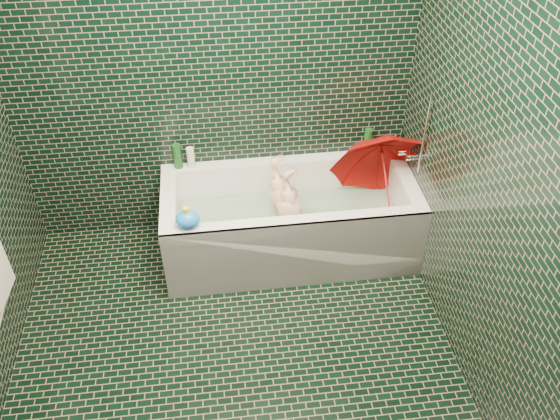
{
  "coord_description": "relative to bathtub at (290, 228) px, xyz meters",
  "views": [
    {
      "loc": [
        -0.01,
        -2.02,
        2.95
      ],
      "look_at": [
        0.36,
        0.82,
        0.54
      ],
      "focal_mm": 38.0,
      "sensor_mm": 36.0,
      "label": 1
    }
  ],
  "objects": [
    {
      "name": "wall_right",
      "position": [
        0.85,
        -1.01,
        1.04
      ],
      "size": [
        0.0,
        2.8,
        2.8
      ],
      "primitive_type": "plane",
      "rotation": [
        1.57,
        0.0,
        -1.57
      ],
      "color": "black",
      "rests_on": "floor"
    },
    {
      "name": "faucet",
      "position": [
        0.81,
        0.01,
        0.56
      ],
      "size": [
        0.18,
        0.19,
        0.55
      ],
      "color": "silver",
      "rests_on": "wall_right"
    },
    {
      "name": "bottle_right_tall",
      "position": [
        0.6,
        0.34,
        0.44
      ],
      "size": [
        0.07,
        0.07,
        0.2
      ],
      "primitive_type": "cylinder",
      "rotation": [
        0.0,
        0.0,
        0.24
      ],
      "color": "#144719",
      "rests_on": "bathtub"
    },
    {
      "name": "umbrella",
      "position": [
        0.64,
        -0.02,
        0.36
      ],
      "size": [
        0.94,
        1.02,
        1.06
      ],
      "primitive_type": "imported",
      "rotation": [
        0.51,
        -0.39,
        -0.29
      ],
      "color": "red",
      "rests_on": "bathtub"
    },
    {
      "name": "water",
      "position": [
        0.0,
        0.02,
        0.09
      ],
      "size": [
        1.48,
        0.53,
        0.0
      ],
      "primitive_type": "cube",
      "color": "silver",
      "rests_on": "bathtub"
    },
    {
      "name": "bottle_left_short",
      "position": [
        -0.64,
        0.34,
        0.42
      ],
      "size": [
        0.06,
        0.06,
        0.15
      ],
      "primitive_type": "cylinder",
      "rotation": [
        0.0,
        0.0,
        0.25
      ],
      "color": "white",
      "rests_on": "bathtub"
    },
    {
      "name": "bottle_left_tall",
      "position": [
        -0.73,
        0.35,
        0.43
      ],
      "size": [
        0.08,
        0.08,
        0.18
      ],
      "primitive_type": "cylinder",
      "rotation": [
        0.0,
        0.0,
        -0.34
      ],
      "color": "#144719",
      "rests_on": "bathtub"
    },
    {
      "name": "child",
      "position": [
        0.01,
        0.01,
        0.1
      ],
      "size": [
        0.98,
        0.59,
        0.34
      ],
      "primitive_type": "imported",
      "rotation": [
        -1.43,
        0.0,
        -1.26
      ],
      "color": "#E6B18F",
      "rests_on": "bathtub"
    },
    {
      "name": "soap_bottle_a",
      "position": [
        0.73,
        0.33,
        0.34
      ],
      "size": [
        0.11,
        0.11,
        0.27
      ],
      "primitive_type": "imported",
      "rotation": [
        0.0,
        0.0,
        0.02
      ],
      "color": "white",
      "rests_on": "bathtub"
    },
    {
      "name": "bath_toy",
      "position": [
        -0.67,
        -0.29,
        0.4
      ],
      "size": [
        0.18,
        0.16,
        0.15
      ],
      "rotation": [
        0.0,
        0.0,
        -0.3
      ],
      "color": "#1A7EEB",
      "rests_on": "bathtub"
    },
    {
      "name": "bathtub",
      "position": [
        0.0,
        0.0,
        0.0
      ],
      "size": [
        1.7,
        0.75,
        0.55
      ],
      "color": "white",
      "rests_on": "floor"
    },
    {
      "name": "soap_bottle_b",
      "position": [
        0.8,
        0.35,
        0.34
      ],
      "size": [
        0.09,
        0.09,
        0.18
      ],
      "primitive_type": "imported",
      "rotation": [
        0.0,
        0.0,
        0.16
      ],
      "color": "#57207A",
      "rests_on": "bathtub"
    },
    {
      "name": "soap_bottle_c",
      "position": [
        0.66,
        0.36,
        0.34
      ],
      "size": [
        0.15,
        0.15,
        0.18
      ],
      "primitive_type": "imported",
      "rotation": [
        0.0,
        0.0,
        -0.11
      ],
      "color": "#144719",
      "rests_on": "bathtub"
    },
    {
      "name": "rubber_duck",
      "position": [
        0.63,
        0.32,
        0.38
      ],
      "size": [
        0.11,
        0.09,
        0.08
      ],
      "rotation": [
        0.0,
        0.0,
        -0.36
      ],
      "color": "yellow",
      "rests_on": "bathtub"
    },
    {
      "name": "floor",
      "position": [
        -0.45,
        -1.01,
        -0.21
      ],
      "size": [
        2.8,
        2.8,
        0.0
      ],
      "primitive_type": "plane",
      "color": "black",
      "rests_on": "ground"
    },
    {
      "name": "bath_mat",
      "position": [
        0.0,
        0.02,
        -0.06
      ],
      "size": [
        1.35,
        0.47,
        0.01
      ],
      "primitive_type": "cube",
      "color": "#41D22A",
      "rests_on": "bathtub"
    },
    {
      "name": "wall_back",
      "position": [
        -0.45,
        0.39,
        1.04
      ],
      "size": [
        2.8,
        0.0,
        2.8
      ],
      "primitive_type": "plane",
      "rotation": [
        1.57,
        0.0,
        0.0
      ],
      "color": "black",
      "rests_on": "floor"
    },
    {
      "name": "bottle_right_pump",
      "position": [
        0.8,
        0.32,
        0.42
      ],
      "size": [
        0.06,
        0.06,
        0.17
      ],
      "primitive_type": "cylinder",
      "rotation": [
        0.0,
        0.0,
        0.35
      ],
      "color": "silver",
      "rests_on": "bathtub"
    }
  ]
}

